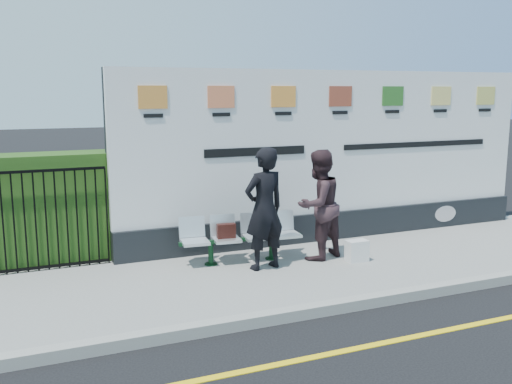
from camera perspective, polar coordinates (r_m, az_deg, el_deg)
ground at (r=7.38m, az=20.09°, el=-12.56°), size 80.00×80.00×0.00m
pavement at (r=9.22m, az=9.46°, el=-7.11°), size 14.00×3.00×0.12m
kerb at (r=8.06m, az=15.23°, el=-9.82°), size 14.00×0.18×0.14m
yellow_line at (r=7.38m, az=20.09°, el=-12.53°), size 14.00×0.10×0.01m
billboard at (r=10.31m, az=8.03°, el=2.50°), size 8.00×0.30×3.00m
hedge at (r=9.39m, az=-21.31°, el=-1.63°), size 2.35×0.70×1.70m
railing at (r=8.97m, az=-21.18°, el=-2.67°), size 2.05×0.06×1.54m
bench at (r=8.96m, az=-1.45°, el=-5.73°), size 1.93×0.68×0.40m
woman_left at (r=8.46m, az=0.83°, el=-1.67°), size 0.75×0.57×1.84m
woman_right at (r=9.04m, az=6.26°, el=-1.27°), size 1.02×0.91×1.75m
handbag_brown at (r=8.82m, az=-3.00°, el=-3.90°), size 0.29×0.15×0.22m
carrier_bag_white at (r=9.12m, az=10.06°, el=-5.82°), size 0.34×0.20×0.34m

